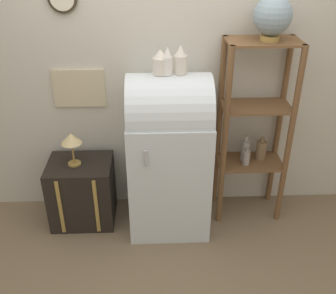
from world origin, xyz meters
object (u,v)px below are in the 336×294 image
at_px(suitcase_trunk, 82,191).
at_px(globe, 273,16).
at_px(vase_center, 167,62).
at_px(vase_left, 160,63).
at_px(desk_lamp, 71,140).
at_px(refrigerator, 169,151).
at_px(vase_right, 180,61).

bearing_deg(suitcase_trunk, globe, 1.60).
distance_m(suitcase_trunk, vase_center, 1.43).
distance_m(suitcase_trunk, globe, 2.16).
xyz_separation_m(vase_left, desk_lamp, (-0.74, 0.03, -0.66)).
xyz_separation_m(refrigerator, vase_left, (-0.07, 0.01, 0.76)).
distance_m(globe, vase_right, 0.75).
distance_m(vase_right, desk_lamp, 1.12).
relative_size(refrigerator, vase_right, 6.45).
bearing_deg(suitcase_trunk, vase_left, -3.53).
xyz_separation_m(vase_right, desk_lamp, (-0.90, 0.03, -0.67)).
bearing_deg(suitcase_trunk, vase_center, -4.77).
bearing_deg(refrigerator, vase_center, -146.99).
relative_size(refrigerator, globe, 4.26).
bearing_deg(globe, vase_center, -172.16).
relative_size(suitcase_trunk, vase_left, 3.10).
bearing_deg(globe, refrigerator, -172.57).
relative_size(refrigerator, suitcase_trunk, 2.36).
bearing_deg(suitcase_trunk, desk_lamp, -162.30).
xyz_separation_m(suitcase_trunk, desk_lamp, (-0.03, -0.01, 0.53)).
relative_size(suitcase_trunk, desk_lamp, 1.99).
bearing_deg(globe, vase_right, -172.85).
bearing_deg(refrigerator, vase_right, 9.60).
relative_size(suitcase_trunk, globe, 1.80).
xyz_separation_m(globe, vase_left, (-0.83, -0.09, -0.31)).
distance_m(globe, vase_left, 0.89).
bearing_deg(suitcase_trunk, vase_right, -2.80).
distance_m(refrigerator, suitcase_trunk, 0.89).
bearing_deg(vase_right, globe, 7.15).
bearing_deg(refrigerator, suitcase_trunk, 175.81).
relative_size(vase_left, desk_lamp, 0.64).
xyz_separation_m(vase_left, vase_right, (0.15, 0.00, 0.01)).
distance_m(vase_left, vase_center, 0.06).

